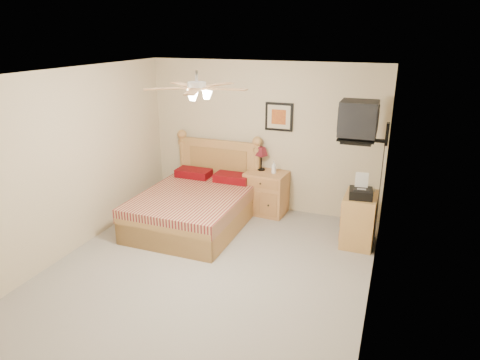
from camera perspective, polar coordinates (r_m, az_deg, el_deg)
name	(u,v)px	position (r m, az deg, el deg)	size (l,w,h in m)	color
floor	(210,268)	(5.74, -4.08, -11.66)	(4.50, 4.50, 0.00)	gray
ceiling	(204,73)	(4.94, -4.78, 14.06)	(4.00, 4.50, 0.04)	white
wall_back	(263,137)	(7.22, 3.11, 5.70)	(4.00, 0.04, 2.50)	#C9B894
wall_front	(82,270)	(3.48, -20.37, -11.20)	(4.00, 0.04, 2.50)	#C9B894
wall_left	(74,162)	(6.28, -21.22, 2.30)	(0.04, 4.50, 2.50)	#C9B894
wall_right	(379,200)	(4.77, 18.03, -2.54)	(0.04, 4.50, 2.50)	#C9B894
bed	(193,187)	(6.68, -6.28, -0.96)	(1.52, 2.00, 1.29)	#B28746
nightstand	(266,193)	(7.22, 3.50, -1.70)	(0.67, 0.50, 0.72)	#AB773E
table_lamp	(261,159)	(7.16, 2.87, 2.88)	(0.22, 0.22, 0.40)	maroon
lotion_bottle	(274,167)	(7.03, 4.53, 1.71)	(0.08, 0.08, 0.21)	silver
framed_picture	(279,117)	(7.05, 5.22, 8.39)	(0.46, 0.04, 0.46)	black
dresser	(359,219)	(6.42, 15.58, -5.06)	(0.44, 0.64, 0.75)	#BC8E46
fax_machine	(361,186)	(6.11, 15.89, -0.83)	(0.31, 0.33, 0.33)	black
magazine_lower	(360,188)	(6.49, 15.70, -1.09)	(0.19, 0.26, 0.02)	beige
magazine_upper	(362,187)	(6.50, 15.95, -0.88)	(0.18, 0.24, 0.02)	tan
wall_tv	(370,122)	(5.91, 16.95, 7.40)	(0.56, 0.46, 0.58)	black
ceiling_fan	(197,88)	(4.78, -5.77, 12.16)	(1.14, 1.14, 0.28)	white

